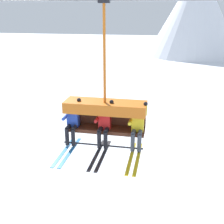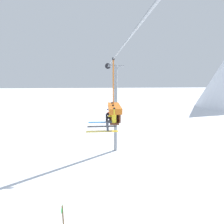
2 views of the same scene
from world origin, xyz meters
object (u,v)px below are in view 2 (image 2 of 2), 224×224
trail_sign (63,217)px  skier_red (111,115)px  lift_tower_near (115,107)px  skier_yellow (112,119)px  chairlift_chair (114,110)px  skier_blue (110,112)px

trail_sign → skier_red: bearing=126.7°
skier_red → trail_sign: size_ratio=1.06×
lift_tower_near → skier_yellow: size_ratio=5.46×
lift_tower_near → chairlift_chair: 8.24m
skier_blue → trail_sign: 6.29m
chairlift_chair → trail_sign: size_ratio=2.35×
lift_tower_near → skier_yellow: lift_tower_near is taller
lift_tower_near → skier_blue: (7.19, -0.92, 1.08)m
skier_red → trail_sign: skier_red is taller
chairlift_chair → skier_yellow: bearing=-13.2°
lift_tower_near → skier_blue: bearing=-7.3°
skier_blue → skier_yellow: (1.81, 0.00, 0.00)m
skier_red → trail_sign: 5.94m
skier_yellow → trail_sign: 5.71m
lift_tower_near → trail_sign: 11.32m
lift_tower_near → trail_sign: bearing=-19.4°
skier_blue → trail_sign: (2.84, -2.60, -4.98)m
skier_blue → skier_yellow: 1.81m
skier_red → skier_blue: bearing=180.0°
skier_blue → skier_yellow: same height
skier_yellow → trail_sign: skier_yellow is taller
lift_tower_near → skier_red: size_ratio=5.46×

